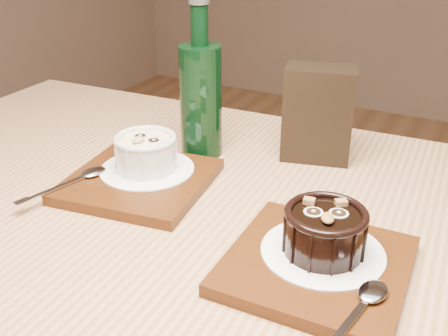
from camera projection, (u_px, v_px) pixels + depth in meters
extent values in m
cube|color=#9B6D44|center=(210.00, 249.00, 0.62)|extent=(1.24, 0.86, 0.04)
cylinder|color=#9B6D44|center=(75.00, 244.00, 1.28)|extent=(0.06, 0.06, 0.71)
cube|color=#46220B|center=(139.00, 181.00, 0.71)|extent=(0.20, 0.20, 0.01)
cylinder|color=white|center=(147.00, 169.00, 0.73)|extent=(0.13, 0.13, 0.00)
cylinder|color=silver|center=(146.00, 154.00, 0.72)|extent=(0.08, 0.08, 0.04)
cylinder|color=#FBED99|center=(145.00, 141.00, 0.71)|extent=(0.07, 0.07, 0.00)
torus|color=silver|center=(145.00, 138.00, 0.70)|extent=(0.09, 0.09, 0.01)
cylinder|color=black|center=(140.00, 136.00, 0.71)|extent=(0.02, 0.02, 0.00)
cylinder|color=black|center=(154.00, 140.00, 0.70)|extent=(0.02, 0.02, 0.00)
ellipsoid|color=tan|center=(138.00, 140.00, 0.69)|extent=(0.02, 0.02, 0.01)
cube|color=#46220B|center=(317.00, 265.00, 0.54)|extent=(0.19, 0.19, 0.01)
cylinder|color=white|center=(323.00, 251.00, 0.55)|extent=(0.13, 0.13, 0.00)
cylinder|color=black|center=(324.00, 233.00, 0.54)|extent=(0.08, 0.08, 0.04)
cylinder|color=black|center=(326.00, 217.00, 0.53)|extent=(0.07, 0.07, 0.00)
torus|color=black|center=(326.00, 214.00, 0.53)|extent=(0.09, 0.09, 0.01)
cylinder|color=black|center=(313.00, 211.00, 0.53)|extent=(0.02, 0.02, 0.00)
cylinder|color=black|center=(339.00, 213.00, 0.53)|extent=(0.02, 0.02, 0.00)
ellipsoid|color=brown|center=(328.00, 218.00, 0.52)|extent=(0.02, 0.02, 0.01)
cube|color=brown|center=(309.00, 201.00, 0.55)|extent=(0.01, 0.01, 0.01)
cube|color=brown|center=(341.00, 203.00, 0.55)|extent=(0.01, 0.01, 0.01)
cube|color=black|center=(318.00, 114.00, 0.77)|extent=(0.11, 0.08, 0.14)
cylinder|color=black|center=(201.00, 102.00, 0.78)|extent=(0.06, 0.06, 0.17)
cylinder|color=black|center=(199.00, 25.00, 0.73)|extent=(0.02, 0.02, 0.06)
cylinder|color=#333333|center=(199.00, 0.00, 0.71)|extent=(0.03, 0.03, 0.01)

